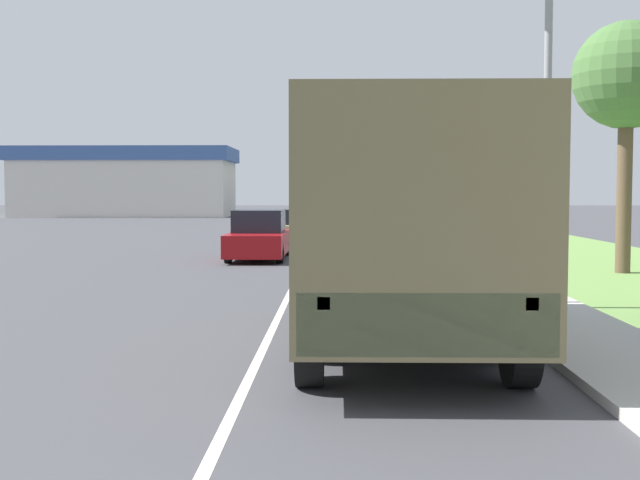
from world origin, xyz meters
TOP-DOWN VIEW (x-y plane):
  - ground_plane at (0.00, 40.00)m, footprint 180.00×180.00m
  - lane_centre_stripe at (0.00, 40.00)m, footprint 0.12×120.00m
  - sidewalk_right at (4.50, 40.00)m, footprint 1.80×120.00m
  - grass_strip_right at (8.90, 40.00)m, footprint 7.00×120.00m
  - military_truck at (1.83, 8.38)m, footprint 2.56×6.91m
  - car_nearest_ahead at (-1.48, 22.98)m, footprint 1.74×4.68m
  - car_second_ahead at (-1.66, 31.34)m, footprint 1.93×3.93m
  - car_third_ahead at (2.04, 40.53)m, footprint 1.82×4.64m
  - lamp_post at (4.53, 12.26)m, footprint 1.69×0.24m
  - tree_mid_right at (8.40, 18.63)m, footprint 2.75×2.75m
  - building_distant at (-17.68, 68.31)m, footprint 19.05×8.53m

SIDE VIEW (x-z plane):
  - ground_plane at x=0.00m, z-range 0.00..0.00m
  - lane_centre_stripe at x=0.00m, z-range 0.00..0.00m
  - grass_strip_right at x=8.90m, z-range 0.00..0.02m
  - sidewalk_right at x=4.50m, z-range 0.00..0.12m
  - car_second_ahead at x=-1.66m, z-range -0.06..1.34m
  - car_nearest_ahead at x=-1.48m, z-range -0.08..1.48m
  - car_third_ahead at x=2.04m, z-range -0.09..1.61m
  - military_truck at x=1.83m, z-range 0.14..3.27m
  - building_distant at x=-17.68m, z-range 0.04..6.06m
  - lamp_post at x=4.53m, z-range 0.78..7.50m
  - tree_mid_right at x=8.40m, z-range 1.79..8.25m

